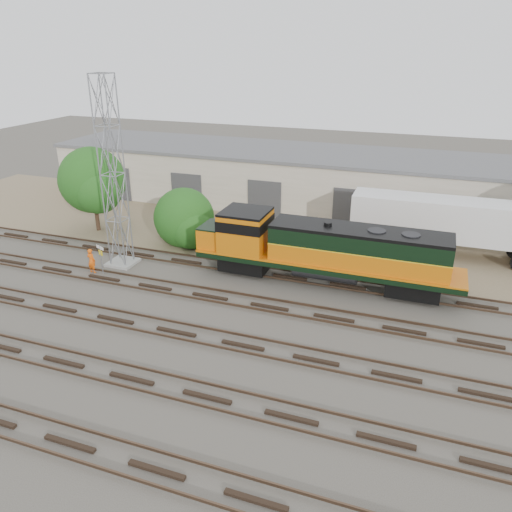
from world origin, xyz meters
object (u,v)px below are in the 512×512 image
(locomotive, at_px, (322,249))
(semi_trailer, at_px, (454,222))
(signal_tower, at_px, (113,178))
(worker, at_px, (91,261))

(locomotive, bearing_deg, semi_trailer, 43.91)
(signal_tower, relative_size, semi_trailer, 0.92)
(signal_tower, bearing_deg, locomotive, 7.29)
(locomotive, height_order, semi_trailer, locomotive)
(locomotive, relative_size, semi_trailer, 1.24)
(locomotive, xyz_separation_m, signal_tower, (-14.38, -1.84, 4.02))
(locomotive, distance_m, worker, 16.06)
(worker, bearing_deg, semi_trailer, -146.90)
(semi_trailer, bearing_deg, signal_tower, -157.39)
(signal_tower, relative_size, worker, 7.38)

